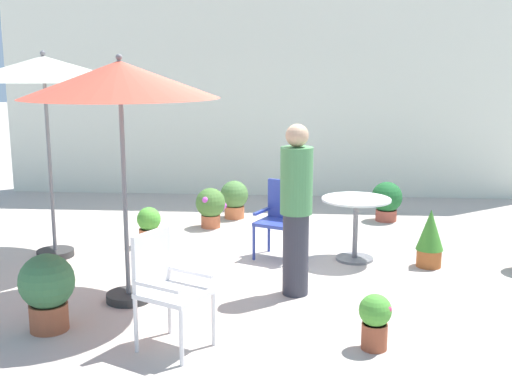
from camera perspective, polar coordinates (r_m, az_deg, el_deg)
name	(u,v)px	position (r m, az deg, el deg)	size (l,w,h in m)	color
ground_plane	(253,261)	(7.58, -0.30, -6.18)	(60.00, 60.00, 0.00)	#B7A89D
villa_facade	(271,55)	(11.21, 1.35, 12.11)	(9.37, 0.30, 4.85)	silver
patio_umbrella_0	(44,72)	(7.80, -18.44, 10.16)	(1.89, 1.89, 2.44)	#2D2D2D
patio_umbrella_1	(120,83)	(6.07, -12.07, 9.52)	(1.85, 1.85, 2.38)	#2D2D2D
cafe_table_0	(356,217)	(7.57, 8.91, -2.21)	(0.81, 0.81, 0.75)	silver
patio_chair_0	(282,214)	(7.63, 2.34, -2.00)	(0.63, 0.59, 0.92)	#2E3F97
patio_chair_1	(165,282)	(5.27, -8.10, -7.99)	(0.65, 0.64, 0.96)	silver
potted_plant_1	(149,226)	(8.22, -9.54, -2.99)	(0.30, 0.30, 0.51)	#BB643C
potted_plant_2	(375,319)	(5.36, 10.61, -11.10)	(0.27, 0.27, 0.47)	#984A30
potted_plant_3	(47,288)	(5.86, -18.17, -8.19)	(0.48, 0.48, 0.69)	#984F33
potted_plant_4	(387,200)	(9.60, 11.60, -0.69)	(0.45, 0.45, 0.58)	#A34B3A
potted_plant_5	(234,198)	(9.58, -1.95, -0.52)	(0.42, 0.42, 0.57)	#D06E43
potted_plant_7	(430,237)	(7.55, 15.29, -3.92)	(0.31, 0.31, 0.67)	#AC5729
potted_plant_8	(211,205)	(9.05, -4.07, -1.21)	(0.44, 0.42, 0.57)	#BF623E
standing_person	(296,208)	(6.30, 3.61, -1.43)	(0.44, 0.44, 1.72)	#33333D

